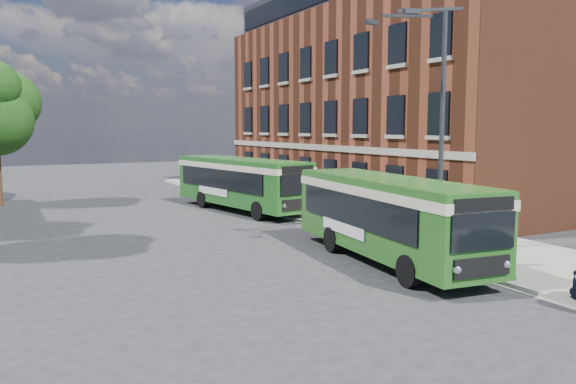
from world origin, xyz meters
TOP-DOWN VIEW (x-y plane):
  - ground at (0.00, 0.00)m, footprint 120.00×120.00m
  - pavement at (7.00, 8.00)m, footprint 6.00×48.00m
  - kerb_line at (3.95, 8.00)m, footprint 0.12×48.00m
  - brick_office at (14.00, 12.00)m, footprint 12.10×26.00m
  - street_lamp at (4.84, -2.00)m, footprint 2.96×2.38m
  - bus_stop_sign at (5.60, -4.20)m, footprint 0.35×0.08m
  - bus_front at (2.83, -1.96)m, footprint 3.55×10.15m
  - bus_rear at (3.00, 11.97)m, footprint 4.33×10.90m
  - pedestrian_a at (5.41, -4.86)m, footprint 0.76×0.59m
  - pedestrian_b at (5.72, -0.08)m, footprint 1.09×0.97m

SIDE VIEW (x-z plane):
  - ground at x=0.00m, z-range 0.00..0.00m
  - kerb_line at x=3.95m, z-range 0.00..0.01m
  - pavement at x=7.00m, z-range 0.00..0.15m
  - pedestrian_a at x=5.41m, z-range 0.15..1.99m
  - pedestrian_b at x=5.72m, z-range 0.15..2.00m
  - bus_stop_sign at x=5.60m, z-range 0.25..2.77m
  - bus_front at x=2.83m, z-range 0.32..3.34m
  - bus_rear at x=3.00m, z-range 0.32..3.34m
  - street_lamp at x=4.84m, z-range 0.29..9.29m
  - brick_office at x=14.00m, z-range -0.13..14.07m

